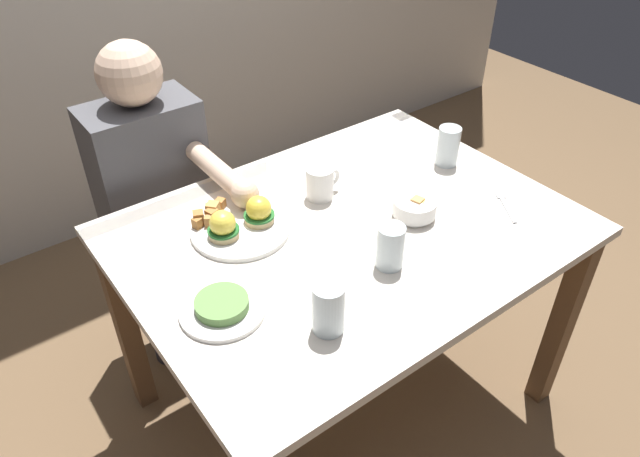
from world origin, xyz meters
name	(u,v)px	position (x,y,z in m)	size (l,w,h in m)	color
ground_plane	(342,396)	(0.00, 0.00, 0.00)	(6.00, 6.00, 0.00)	brown
dining_table	(348,257)	(0.00, 0.00, 0.63)	(1.20, 0.90, 0.74)	silver
eggs_benedict_plate	(239,223)	(-0.25, 0.16, 0.77)	(0.27, 0.27, 0.09)	white
fruit_bowl	(415,208)	(0.18, -0.07, 0.77)	(0.12, 0.12, 0.06)	white
coffee_mug	(321,182)	(0.03, 0.17, 0.79)	(0.11, 0.08, 0.09)	white
fork	(505,204)	(0.42, -0.19, 0.74)	(0.10, 0.14, 0.00)	silver
water_glass_near	(448,148)	(0.46, 0.08, 0.80)	(0.07, 0.07, 0.12)	silver
water_glass_far	(328,311)	(-0.27, -0.26, 0.79)	(0.07, 0.07, 0.13)	silver
water_glass_extra	(390,248)	(-0.02, -0.18, 0.79)	(0.07, 0.07, 0.12)	silver
side_plate	(222,307)	(-0.43, -0.08, 0.75)	(0.20, 0.20, 0.04)	white
diner_person	(158,193)	(-0.30, 0.60, 0.65)	(0.34, 0.54, 1.14)	#33333D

